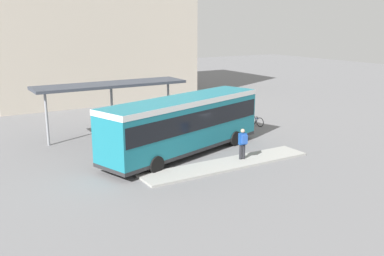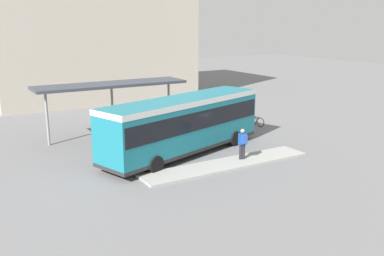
# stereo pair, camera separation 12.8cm
# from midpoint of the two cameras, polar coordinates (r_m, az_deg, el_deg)

# --- Properties ---
(ground_plane) EXTENTS (120.00, 120.00, 0.00)m
(ground_plane) POSITION_cam_midpoint_polar(r_m,az_deg,el_deg) (24.87, -1.22, -3.47)
(ground_plane) COLOR slate
(curb_island) EXTENTS (9.84, 1.80, 0.12)m
(curb_island) POSITION_cam_midpoint_polar(r_m,az_deg,el_deg) (22.99, 4.58, -4.82)
(curb_island) COLOR #9E9E99
(curb_island) RESTS_ON ground_plane
(city_bus) EXTENTS (11.14, 5.63, 3.29)m
(city_bus) POSITION_cam_midpoint_polar(r_m,az_deg,el_deg) (24.38, -1.23, 0.84)
(city_bus) COLOR #197284
(city_bus) RESTS_ON ground_plane
(pedestrian_waiting) EXTENTS (0.45, 0.49, 1.71)m
(pedestrian_waiting) POSITION_cam_midpoint_polar(r_m,az_deg,el_deg) (23.40, 6.64, -1.87)
(pedestrian_waiting) COLOR #232328
(pedestrian_waiting) RESTS_ON curb_island
(bicycle_blue) EXTENTS (0.48, 1.61, 0.70)m
(bicycle_blue) POSITION_cam_midpoint_polar(r_m,az_deg,el_deg) (31.94, 8.30, 0.93)
(bicycle_blue) COLOR black
(bicycle_blue) RESTS_ON ground_plane
(bicycle_yellow) EXTENTS (0.48, 1.66, 0.71)m
(bicycle_yellow) POSITION_cam_midpoint_polar(r_m,az_deg,el_deg) (32.67, 7.50, 1.26)
(bicycle_yellow) COLOR black
(bicycle_yellow) RESTS_ON ground_plane
(bicycle_red) EXTENTS (0.48, 1.78, 0.77)m
(bicycle_red) POSITION_cam_midpoint_polar(r_m,az_deg,el_deg) (33.27, 6.44, 1.56)
(bicycle_red) COLOR black
(bicycle_red) RESTS_ON ground_plane
(station_shelter) EXTENTS (9.93, 2.50, 3.58)m
(station_shelter) POSITION_cam_midpoint_polar(r_m,az_deg,el_deg) (28.54, -10.88, 5.52)
(station_shelter) COLOR #383D47
(station_shelter) RESTS_ON ground_plane
(potted_planter_near_shelter) EXTENTS (1.00, 1.00, 1.33)m
(potted_planter_near_shelter) POSITION_cam_midpoint_polar(r_m,az_deg,el_deg) (27.00, -8.31, -0.73)
(potted_planter_near_shelter) COLOR slate
(potted_planter_near_shelter) RESTS_ON ground_plane
(station_building) EXTENTS (18.83, 12.69, 14.99)m
(station_building) POSITION_cam_midpoint_polar(r_m,az_deg,el_deg) (45.52, -14.20, 13.53)
(station_building) COLOR #B2A899
(station_building) RESTS_ON ground_plane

